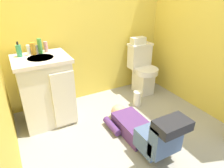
# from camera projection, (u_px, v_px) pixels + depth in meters

# --- Properties ---
(ground_plane) EXTENTS (2.76, 3.03, 0.04)m
(ground_plane) POSITION_uv_depth(u_px,v_px,m) (127.00, 132.00, 2.33)
(ground_plane) COLOR #9A958B
(wall_back) EXTENTS (2.42, 0.08, 2.40)m
(wall_back) POSITION_uv_depth(u_px,v_px,m) (87.00, 13.00, 2.63)
(wall_back) COLOR #E6C74B
(wall_back) RESTS_ON ground_plane
(wall_right) EXTENTS (0.08, 2.03, 2.40)m
(wall_right) POSITION_uv_depth(u_px,v_px,m) (216.00, 17.00, 2.30)
(wall_right) COLOR #E6C74B
(wall_right) RESTS_ON ground_plane
(toilet) EXTENTS (0.36, 0.46, 0.75)m
(toilet) POSITION_uv_depth(u_px,v_px,m) (142.00, 70.00, 3.06)
(toilet) COLOR silver
(toilet) RESTS_ON ground_plane
(vanity_cabinet) EXTENTS (0.60, 0.53, 0.82)m
(vanity_cabinet) POSITION_uv_depth(u_px,v_px,m) (46.00, 90.00, 2.35)
(vanity_cabinet) COLOR silver
(vanity_cabinet) RESTS_ON ground_plane
(faucet) EXTENTS (0.02, 0.02, 0.10)m
(faucet) POSITION_uv_depth(u_px,v_px,m) (37.00, 49.00, 2.27)
(faucet) COLOR silver
(faucet) RESTS_ON vanity_cabinet
(person_plumber) EXTENTS (0.39, 1.06, 0.52)m
(person_plumber) POSITION_uv_depth(u_px,v_px,m) (143.00, 130.00, 2.07)
(person_plumber) COLOR #512D6B
(person_plumber) RESTS_ON ground_plane
(tissue_box) EXTENTS (0.22, 0.11, 0.10)m
(tissue_box) POSITION_uv_depth(u_px,v_px,m) (138.00, 41.00, 2.92)
(tissue_box) COLOR silver
(tissue_box) RESTS_ON toilet
(soap_dispenser) EXTENTS (0.06, 0.06, 0.17)m
(soap_dispenser) POSITION_uv_depth(u_px,v_px,m) (19.00, 51.00, 2.16)
(soap_dispenser) COLOR #368D5F
(soap_dispenser) RESTS_ON vanity_cabinet
(bottle_white) EXTENTS (0.04, 0.04, 0.12)m
(bottle_white) POSITION_uv_depth(u_px,v_px,m) (29.00, 50.00, 2.21)
(bottle_white) COLOR silver
(bottle_white) RESTS_ON vanity_cabinet
(bottle_amber) EXTENTS (0.06, 0.06, 0.14)m
(bottle_amber) POSITION_uv_depth(u_px,v_px,m) (33.00, 49.00, 2.23)
(bottle_amber) COLOR #C28B26
(bottle_amber) RESTS_ON vanity_cabinet
(bottle_green) EXTENTS (0.05, 0.05, 0.17)m
(bottle_green) POSITION_uv_depth(u_px,v_px,m) (40.00, 46.00, 2.26)
(bottle_green) COLOR #499B49
(bottle_green) RESTS_ON vanity_cabinet
(bottle_pink) EXTENTS (0.05, 0.05, 0.12)m
(bottle_pink) POSITION_uv_depth(u_px,v_px,m) (46.00, 47.00, 2.32)
(bottle_pink) COLOR #D59197
(bottle_pink) RESTS_ON vanity_cabinet
(paper_towel_roll) EXTENTS (0.11, 0.11, 0.21)m
(paper_towel_roll) POSITION_uv_depth(u_px,v_px,m) (137.00, 98.00, 2.79)
(paper_towel_roll) COLOR white
(paper_towel_roll) RESTS_ON ground_plane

